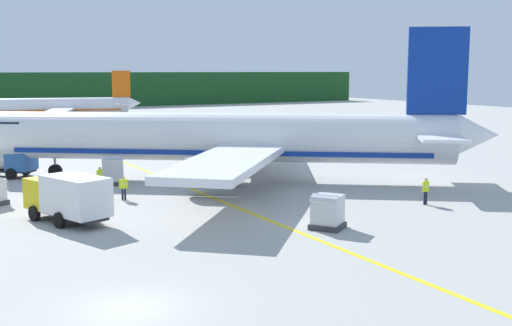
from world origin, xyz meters
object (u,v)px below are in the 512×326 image
at_px(airliner_far_taxiway, 54,106).
at_px(cargo_container_far, 113,171).
at_px(airliner_foreground, 227,138).
at_px(crew_loader_right, 124,186).
at_px(service_truck_baggage, 68,196).
at_px(crew_marshaller, 100,176).
at_px(cargo_container_near, 328,212).
at_px(crew_loader_left, 426,189).

distance_m(airliner_far_taxiway, cargo_container_far, 68.59).
height_order(airliner_foreground, crew_loader_right, airliner_foreground).
height_order(service_truck_baggage, crew_marshaller, service_truck_baggage).
xyz_separation_m(service_truck_baggage, crew_marshaller, (4.43, 9.30, -0.54)).
distance_m(airliner_far_taxiway, crew_marshaller, 70.56).
bearing_deg(cargo_container_near, crew_loader_right, 119.35).
relative_size(airliner_foreground, crew_loader_left, 20.27).
distance_m(airliner_foreground, airliner_far_taxiway, 70.81).
bearing_deg(crew_loader_right, service_truck_baggage, -135.36).
height_order(airliner_foreground, cargo_container_far, airliner_foreground).
xyz_separation_m(airliner_foreground, cargo_container_near, (-2.12, -16.60, -2.44)).
relative_size(airliner_foreground, crew_loader_right, 21.99).
bearing_deg(crew_marshaller, cargo_container_far, 49.57).
relative_size(airliner_far_taxiway, cargo_container_near, 12.59).
bearing_deg(airliner_foreground, cargo_container_near, -97.28).
height_order(service_truck_baggage, cargo_container_near, service_truck_baggage).
distance_m(cargo_container_far, crew_marshaller, 2.31).
height_order(cargo_container_near, cargo_container_far, cargo_container_far).
bearing_deg(crew_loader_left, airliner_far_taxiway, 93.82).
relative_size(crew_marshaller, crew_loader_left, 0.97).
bearing_deg(crew_marshaller, airliner_far_taxiway, 80.67).
xyz_separation_m(cargo_container_far, crew_loader_right, (-1.15, -6.34, -0.05)).
relative_size(cargo_container_near, cargo_container_far, 1.08).
relative_size(service_truck_baggage, crew_marshaller, 3.67).
distance_m(airliner_foreground, crew_loader_left, 16.29).
distance_m(airliner_foreground, cargo_container_far, 9.21).
height_order(airliner_far_taxiway, cargo_container_far, airliner_far_taxiway).
height_order(crew_loader_left, crew_loader_right, crew_loader_left).
bearing_deg(cargo_container_far, crew_marshaller, -130.43).
relative_size(service_truck_baggage, cargo_container_near, 2.65).
xyz_separation_m(airliner_foreground, crew_marshaller, (-9.89, 1.18, -2.38)).
bearing_deg(cargo_container_near, cargo_container_far, 107.80).
bearing_deg(cargo_container_far, crew_loader_left, -47.97).
height_order(service_truck_baggage, crew_loader_right, service_truck_baggage).
relative_size(service_truck_baggage, crew_loader_right, 3.86).
bearing_deg(crew_loader_left, cargo_container_near, -166.80).
xyz_separation_m(cargo_container_near, crew_marshaller, (-7.77, 17.78, 0.06)).
bearing_deg(airliner_foreground, cargo_container_far, 160.71).
bearing_deg(airliner_far_taxiway, crew_marshaller, -99.33).
distance_m(airliner_far_taxiway, crew_loader_right, 75.02).
distance_m(cargo_container_near, crew_loader_right, 15.14).
xyz_separation_m(service_truck_baggage, cargo_container_near, (12.21, -8.48, -0.60)).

